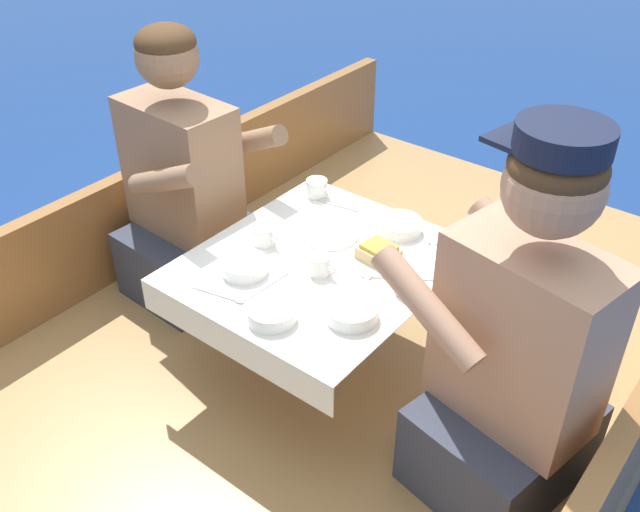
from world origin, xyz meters
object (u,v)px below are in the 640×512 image
person_port (185,194)px  coffee_cup_port (264,235)px  coffee_cup_center (317,187)px  coffee_cup_starboard (320,264)px  person_starboard (516,357)px  sandwich (379,252)px  tin_can (406,284)px

person_port → coffee_cup_port: person_port is taller
person_port → coffee_cup_port: 0.46m
person_port → coffee_cup_center: size_ratio=9.85×
coffee_cup_starboard → coffee_cup_center: (-0.29, 0.35, 0.00)m
person_starboard → coffee_cup_port: bearing=10.3°
person_port → coffee_cup_port: (0.45, -0.09, 0.05)m
sandwich → coffee_cup_port: (-0.33, -0.14, -0.00)m
coffee_cup_port → coffee_cup_center: 0.34m
person_port → coffee_cup_starboard: person_port is taller
person_starboard → sandwich: 0.54m
coffee_cup_starboard → coffee_cup_center: same height
person_starboard → coffee_cup_starboard: person_starboard is taller
sandwich → tin_can: size_ratio=1.82×
sandwich → tin_can: (0.15, -0.08, -0.00)m
person_port → tin_can: (0.93, -0.03, 0.05)m
sandwich → coffee_cup_port: size_ratio=1.28×
person_starboard → coffee_cup_port: size_ratio=11.16×
person_starboard → sandwich: size_ratio=8.71×
coffee_cup_center → sandwich: bearing=-26.7°
person_starboard → tin_can: (-0.37, 0.07, 0.01)m
person_starboard → coffee_cup_center: bearing=-9.9°
person_port → sandwich: size_ratio=8.16×
person_port → tin_can: person_port is taller
person_port → tin_can: 0.93m
person_port → person_starboard: size_ratio=0.94×
person_port → coffee_cup_center: person_port is taller
sandwich → coffee_cup_center: bearing=153.3°
person_starboard → tin_can: size_ratio=15.82×
person_starboard → sandwich: bearing=-5.3°
coffee_cup_port → coffee_cup_center: size_ratio=0.94×
coffee_cup_port → coffee_cup_center: bearing=99.7°
person_starboard → tin_can: bearing=-0.0°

